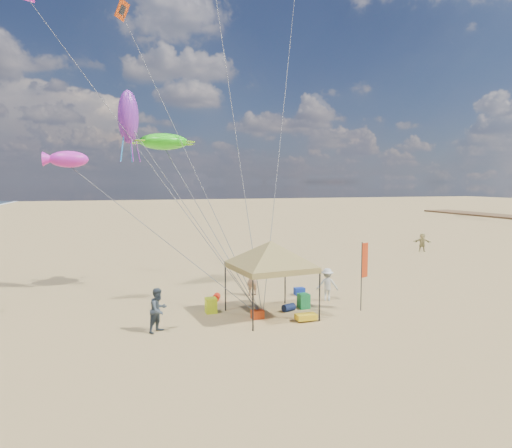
# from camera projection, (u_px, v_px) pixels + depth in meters

# --- Properties ---
(ground) EXTENTS (280.00, 280.00, 0.00)m
(ground) POSITION_uv_depth(u_px,v_px,m) (277.00, 321.00, 19.71)
(ground) COLOR tan
(ground) RESTS_ON ground
(canopy_tent) EXTENTS (6.39, 6.39, 3.96)m
(canopy_tent) POSITION_uv_depth(u_px,v_px,m) (271.00, 244.00, 20.20)
(canopy_tent) COLOR black
(canopy_tent) RESTS_ON ground
(feather_flag) EXTENTS (0.46, 0.23, 3.27)m
(feather_flag) POSITION_uv_depth(u_px,v_px,m) (364.00, 265.00, 21.22)
(feather_flag) COLOR black
(feather_flag) RESTS_ON ground
(cooler_red) EXTENTS (0.54, 0.38, 0.38)m
(cooler_red) POSITION_uv_depth(u_px,v_px,m) (257.00, 314.00, 20.06)
(cooler_red) COLOR red
(cooler_red) RESTS_ON ground
(cooler_blue) EXTENTS (0.54, 0.38, 0.38)m
(cooler_blue) POSITION_uv_depth(u_px,v_px,m) (299.00, 291.00, 24.30)
(cooler_blue) COLOR #122F97
(cooler_blue) RESTS_ON ground
(bag_navy) EXTENTS (0.69, 0.54, 0.36)m
(bag_navy) POSITION_uv_depth(u_px,v_px,m) (289.00, 307.00, 21.19)
(bag_navy) COLOR #0E1A3F
(bag_navy) RESTS_ON ground
(bag_orange) EXTENTS (0.54, 0.69, 0.36)m
(bag_orange) POSITION_uv_depth(u_px,v_px,m) (216.00, 297.00, 23.05)
(bag_orange) COLOR red
(bag_orange) RESTS_ON ground
(chair_green) EXTENTS (0.50, 0.50, 0.70)m
(chair_green) POSITION_uv_depth(u_px,v_px,m) (304.00, 301.00, 21.71)
(chair_green) COLOR #19893F
(chair_green) RESTS_ON ground
(chair_yellow) EXTENTS (0.50, 0.50, 0.70)m
(chair_yellow) POSITION_uv_depth(u_px,v_px,m) (211.00, 305.00, 20.93)
(chair_yellow) COLOR #DEFF1C
(chair_yellow) RESTS_ON ground
(crate_grey) EXTENTS (0.34, 0.30, 0.28)m
(crate_grey) POSITION_uv_depth(u_px,v_px,m) (308.00, 317.00, 19.89)
(crate_grey) COLOR gray
(crate_grey) RESTS_ON ground
(beach_cart) EXTENTS (0.90, 0.50, 0.24)m
(beach_cart) POSITION_uv_depth(u_px,v_px,m) (306.00, 317.00, 19.67)
(beach_cart) COLOR gold
(beach_cart) RESTS_ON ground
(person_near_a) EXTENTS (0.75, 0.58, 1.84)m
(person_near_a) POSITION_uv_depth(u_px,v_px,m) (252.00, 279.00, 24.09)
(person_near_a) COLOR tan
(person_near_a) RESTS_ON ground
(person_near_b) EXTENTS (1.12, 1.10, 1.81)m
(person_near_b) POSITION_uv_depth(u_px,v_px,m) (158.00, 310.00, 18.21)
(person_near_b) COLOR #37434B
(person_near_b) RESTS_ON ground
(person_near_c) EXTENTS (1.23, 0.97, 1.67)m
(person_near_c) POSITION_uv_depth(u_px,v_px,m) (327.00, 285.00, 23.04)
(person_near_c) COLOR beige
(person_near_c) RESTS_ON ground
(person_far_c) EXTENTS (1.51, 1.24, 1.62)m
(person_far_c) POSITION_uv_depth(u_px,v_px,m) (422.00, 242.00, 39.49)
(person_far_c) COLOR tan
(person_far_c) RESTS_ON ground
(turtle_kite) EXTENTS (3.05, 2.65, 0.89)m
(turtle_kite) POSITION_uv_depth(u_px,v_px,m) (164.00, 142.00, 24.62)
(turtle_kite) COLOR #2DE818
(turtle_kite) RESTS_ON ground
(fish_kite) EXTENTS (1.93, 1.46, 0.77)m
(fish_kite) POSITION_uv_depth(u_px,v_px,m) (69.00, 159.00, 20.88)
(fish_kite) COLOR #D527BA
(fish_kite) RESTS_ON ground
(squid_kite) EXTENTS (1.39, 1.39, 2.75)m
(squid_kite) POSITION_uv_depth(u_px,v_px,m) (128.00, 117.00, 23.42)
(squid_kite) COLOR purple
(squid_kite) RESTS_ON ground
(stunt_kite_red) EXTENTS (0.99, 1.21, 1.02)m
(stunt_kite_red) POSITION_uv_depth(u_px,v_px,m) (122.00, 10.00, 27.44)
(stunt_kite_red) COLOR #D9420E
(stunt_kite_red) RESTS_ON ground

